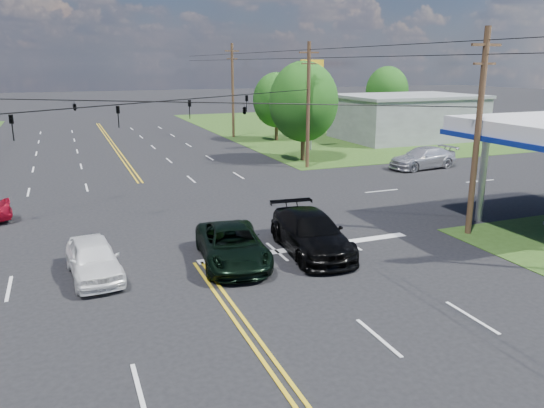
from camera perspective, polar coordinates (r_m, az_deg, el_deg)
name	(u,v)px	position (r m, az deg, el deg)	size (l,w,h in m)	color
ground	(162,213)	(29.50, -11.73, -0.99)	(280.00, 280.00, 0.00)	black
grass_ne	(383,125)	(72.40, 11.85, 8.29)	(46.00, 48.00, 0.03)	#2A4616
stop_bar	(308,248)	(23.62, 3.91, -4.72)	(10.00, 0.50, 0.02)	silver
retail_ne	(407,118)	(59.53, 14.27, 8.92)	(14.00, 10.00, 4.40)	slate
pole_se	(478,131)	(26.16, 21.26, 7.31)	(1.60, 0.28, 9.50)	#49341F
pole_ne	(308,104)	(41.15, 3.91, 10.67)	(1.60, 0.28, 9.50)	#49341F
pole_right_far	(233,90)	(58.83, -4.25, 12.17)	(1.60, 0.28, 10.00)	#49341F
span_wire_signals	(156,102)	(28.49, -12.37, 10.70)	(26.00, 18.00, 1.13)	black
power_lines	(160,48)	(26.46, -11.93, 16.07)	(26.04, 100.00, 0.64)	black
tree_right_a	(303,102)	(44.29, 3.40, 10.92)	(5.70, 5.70, 8.18)	#49341F
tree_right_b	(277,100)	(56.31, 0.49, 11.12)	(4.94, 4.94, 7.09)	#49341F
tree_far_r	(387,91)	(69.83, 12.26, 11.79)	(5.32, 5.32, 7.63)	#49341F
pickup_dkgreen	(232,245)	(21.66, -4.30, -4.44)	(2.52, 5.46, 1.52)	black
suv_black	(311,233)	(22.87, 4.21, -3.12)	(2.40, 5.91, 1.72)	black
pickup_white	(94,259)	(21.29, -18.64, -5.59)	(1.76, 4.38, 1.49)	white
sedan_far	(423,158)	(42.88, 15.90, 4.79)	(2.30, 5.66, 1.64)	silver
polesign_ne	(312,80)	(49.71, 4.30, 13.20)	(2.29, 0.34, 8.29)	#A5A5AA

